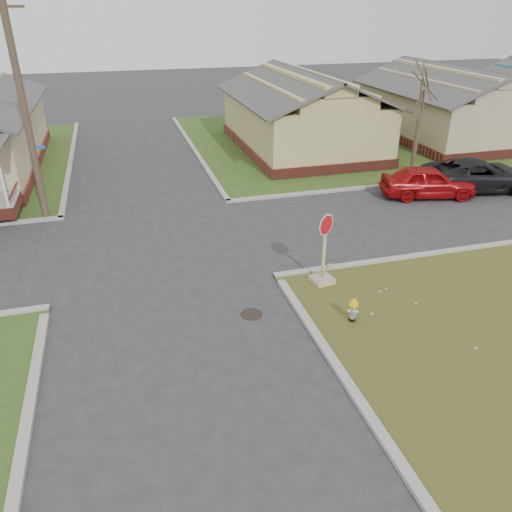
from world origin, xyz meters
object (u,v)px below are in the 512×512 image
object	(u,v)px
fire_hydrant	(353,309)
dark_pickup	(478,175)
red_sedan	(428,182)
stop_sign	(323,268)
utility_pole	(23,105)

from	to	relation	value
fire_hydrant	dark_pickup	size ratio (longest dim) A/B	0.14
red_sedan	stop_sign	bearing A→B (deg)	142.02
utility_pole	dark_pickup	xyz separation A→B (m)	(19.74, -1.88, -3.92)
fire_hydrant	red_sedan	distance (m)	11.54
fire_hydrant	dark_pickup	bearing A→B (deg)	63.42
stop_sign	fire_hydrant	bearing A→B (deg)	-99.74
fire_hydrant	red_sedan	xyz separation A→B (m)	(7.84, 8.46, 0.28)
utility_pole	dark_pickup	bearing A→B (deg)	-5.43
utility_pole	dark_pickup	world-z (taller)	utility_pole
utility_pole	dark_pickup	size ratio (longest dim) A/B	1.69
utility_pole	fire_hydrant	bearing A→B (deg)	-49.39
dark_pickup	red_sedan	bearing A→B (deg)	104.06
stop_sign	dark_pickup	bearing A→B (deg)	21.80
utility_pole	red_sedan	world-z (taller)	utility_pole
utility_pole	stop_sign	distance (m)	12.95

